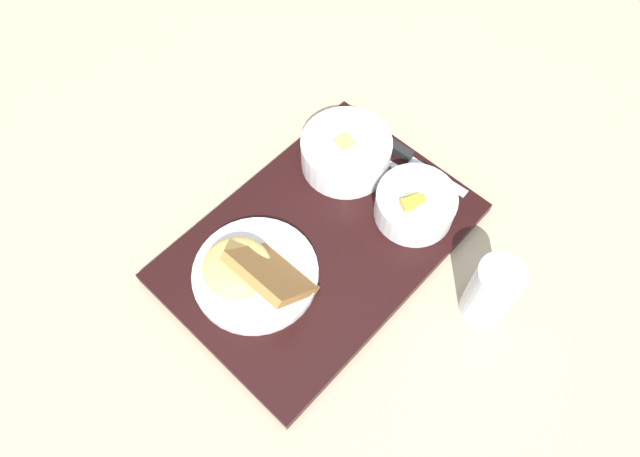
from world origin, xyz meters
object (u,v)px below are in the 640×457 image
at_px(bowl_salad, 415,204).
at_px(bowl_soup, 346,151).
at_px(knife, 403,153).
at_px(glass_water, 490,293).
at_px(plate_main, 251,271).
at_px(spoon, 401,171).

xyz_separation_m(bowl_salad, bowl_soup, (-0.01, -0.13, 0.00)).
relative_size(knife, glass_water, 1.48).
bearing_deg(plate_main, bowl_salad, 154.58).
bearing_deg(knife, plate_main, -97.81).
relative_size(bowl_soup, knife, 0.83).
bearing_deg(bowl_soup, glass_water, 78.56).
bearing_deg(glass_water, knife, -119.03).
bearing_deg(knife, bowl_soup, -132.64).
relative_size(knife, spoon, 1.25).
height_order(knife, spoon, knife).
distance_m(knife, glass_water, 0.27).
relative_size(bowl_salad, knife, 0.71).
bearing_deg(bowl_soup, knife, 138.56).
relative_size(plate_main, knife, 1.05).
bearing_deg(plate_main, bowl_soup, -173.82).
distance_m(spoon, glass_water, 0.24).
distance_m(bowl_salad, spoon, 0.08).
bearing_deg(bowl_soup, bowl_salad, 87.08).
relative_size(bowl_salad, plate_main, 0.67).
bearing_deg(bowl_salad, spoon, -129.93).
bearing_deg(bowl_salad, plate_main, -25.42).
relative_size(plate_main, glass_water, 1.56).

